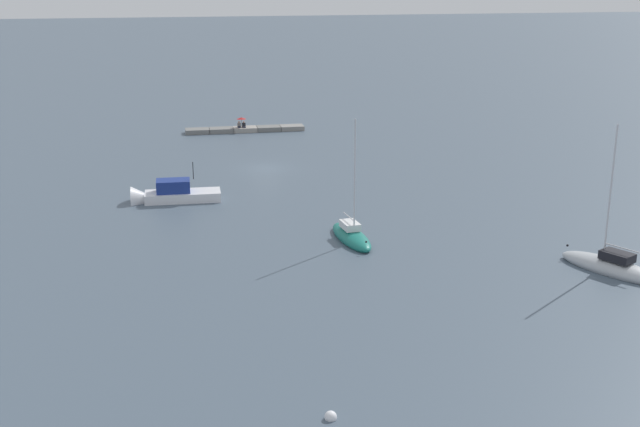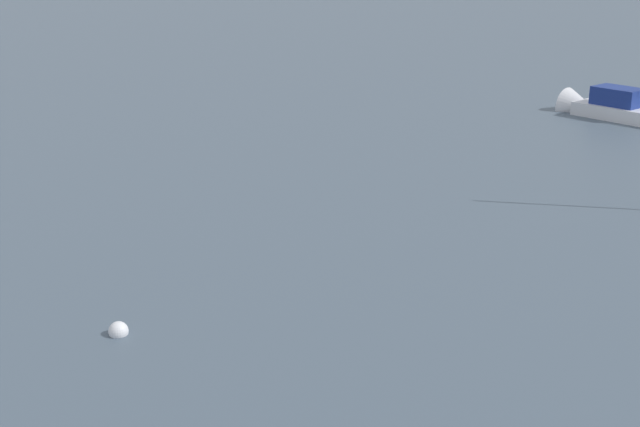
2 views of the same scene
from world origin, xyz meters
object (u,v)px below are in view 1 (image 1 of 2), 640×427
Objects in this scene: umbrella_open_red at (241,118)px; sailboat_teal_mid at (351,236)px; person_seated_dark_left at (244,125)px; person_seated_grey_right at (239,125)px; sailboat_grey_far at (611,267)px; mooring_buoy_mid at (331,417)px; motorboat_white_near at (168,196)px.

umbrella_open_red is 41.74m from sailboat_teal_mid.
person_seated_grey_right is (0.56, -0.12, 0.00)m from person_seated_dark_left.
sailboat_teal_mid is at bearing 94.65° from person_seated_dark_left.
person_seated_grey_right is at bearing 81.52° from sailboat_grey_far.
person_seated_dark_left is 1.32× the size of mooring_buoy_mid.
umbrella_open_red is at bearing -10.15° from person_seated_dark_left.
person_seated_dark_left is 0.57m from person_seated_grey_right.
sailboat_grey_far is at bearing 109.82° from person_seated_dark_left.
person_seated_dark_left reaches higher than mooring_buoy_mid.
umbrella_open_red is at bearing -91.76° from sailboat_teal_mid.
person_seated_dark_left is 65.09m from mooring_buoy_mid.
motorboat_white_near is (27.78, -22.25, 0.08)m from sailboat_grey_far.
sailboat_grey_far is (-15.00, 9.42, 0.04)m from sailboat_teal_mid.
sailboat_grey_far is at bearing 110.15° from umbrella_open_red.
person_seated_grey_right is 54.46m from sailboat_grey_far.
person_seated_grey_right is 1.32× the size of mooring_buoy_mid.
person_seated_dark_left is at bearing -92.14° from sailboat_teal_mid.
person_seated_dark_left is at bearing -16.36° from motorboat_white_near.
sailboat_grey_far reaches higher than sailboat_teal_mid.
umbrella_open_red is (0.28, -0.05, 0.84)m from person_seated_dark_left.
motorboat_white_near is (12.77, -12.83, 0.12)m from sailboat_teal_mid.
person_seated_grey_right is 0.10× the size of motorboat_white_near.
umbrella_open_red is 30.14m from motorboat_white_near.
person_seated_grey_right is at bearing -12.13° from person_seated_dark_left.
motorboat_white_near is 13.46× the size of mooring_buoy_mid.
person_seated_grey_right is 65.19m from mooring_buoy_mid.
person_seated_grey_right is 0.08× the size of sailboat_teal_mid.
motorboat_white_near is at bearing -80.07° from mooring_buoy_mid.
sailboat_teal_mid is 18.10m from motorboat_white_near.
sailboat_teal_mid is (-3.98, 41.62, -0.48)m from person_seated_grey_right.
sailboat_grey_far reaches higher than mooring_buoy_mid.
motorboat_white_near is at bearing 72.48° from umbrella_open_red.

